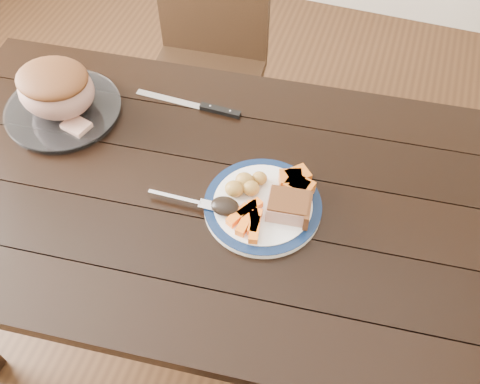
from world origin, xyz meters
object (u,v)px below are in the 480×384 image
(chair_far, at_px, (207,57))
(pork_slice, at_px, (288,206))
(dinner_plate, at_px, (263,206))
(dining_table, at_px, (214,211))
(roast_joint, at_px, (56,90))
(serving_platter, at_px, (64,111))
(fork, at_px, (188,201))
(carving_knife, at_px, (207,108))

(chair_far, distance_m, pork_slice, 0.95)
(chair_far, relative_size, dinner_plate, 3.20)
(dining_table, distance_m, roast_joint, 0.54)
(dining_table, xyz_separation_m, dinner_plate, (0.14, -0.01, 0.10))
(pork_slice, xyz_separation_m, roast_joint, (-0.70, 0.14, 0.04))
(serving_platter, relative_size, fork, 1.78)
(dining_table, relative_size, carving_knife, 5.24)
(serving_platter, xyz_separation_m, carving_knife, (0.38, 0.14, -0.00))
(pork_slice, height_order, roast_joint, roast_joint)
(roast_joint, bearing_deg, fork, -22.65)
(roast_joint, bearing_deg, carving_knife, 20.43)
(fork, bearing_deg, pork_slice, 8.23)
(chair_far, distance_m, serving_platter, 0.68)
(roast_joint, bearing_deg, chair_far, 72.55)
(dinner_plate, height_order, carving_knife, dinner_plate)
(dining_table, distance_m, dinner_plate, 0.17)
(dinner_plate, height_order, serving_platter, serving_platter)
(chair_far, relative_size, carving_knife, 2.90)
(chair_far, xyz_separation_m, carving_knife, (0.19, -0.47, 0.23))
(roast_joint, bearing_deg, dining_table, -14.25)
(roast_joint, bearing_deg, dinner_plate, -12.44)
(dinner_plate, height_order, pork_slice, pork_slice)
(dinner_plate, xyz_separation_m, roast_joint, (-0.63, 0.14, 0.08))
(dining_table, height_order, carving_knife, carving_knife)
(dining_table, height_order, fork, fork)
(chair_far, xyz_separation_m, roast_joint, (-0.19, -0.61, 0.31))
(dining_table, distance_m, carving_knife, 0.31)
(dining_table, relative_size, dinner_plate, 5.78)
(dining_table, height_order, serving_platter, serving_platter)
(dining_table, relative_size, chair_far, 1.80)
(dinner_plate, height_order, fork, fork)
(carving_knife, bearing_deg, dinner_plate, -47.64)
(pork_slice, xyz_separation_m, carving_knife, (-0.32, 0.29, -0.04))
(dinner_plate, xyz_separation_m, fork, (-0.18, -0.05, 0.01))
(pork_slice, distance_m, carving_knife, 0.43)
(carving_knife, bearing_deg, dining_table, -66.30)
(dinner_plate, distance_m, carving_knife, 0.38)
(carving_knife, bearing_deg, serving_platter, -158.91)
(roast_joint, relative_size, carving_knife, 0.66)
(serving_platter, bearing_deg, dinner_plate, -12.44)
(fork, relative_size, roast_joint, 0.84)
(dinner_plate, bearing_deg, carving_knife, 131.70)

